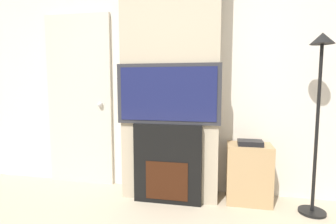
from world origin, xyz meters
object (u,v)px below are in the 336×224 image
Objects in this scene: floor_lamp at (319,95)px; media_stand at (249,173)px; television at (168,94)px; fireplace at (168,163)px.

media_stand is at bearing 166.92° from floor_lamp.
television is 0.63× the size of floor_lamp.
television is 1.41m from floor_lamp.
media_stand is (0.83, 0.16, -0.10)m from fireplace.
television is at bearing -168.68° from media_stand.
fireplace is 0.85m from media_stand.
fireplace is at bearing -168.82° from media_stand.
television reaches higher than fireplace.
floor_lamp reaches higher than television.
television is 1.60× the size of media_stand.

